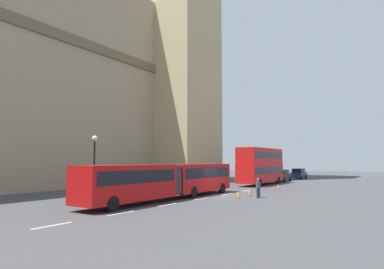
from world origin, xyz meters
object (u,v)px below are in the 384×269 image
object	(u,v)px
traffic_cone_east	(278,186)
pedestrian_near_cones	(258,187)
articulated_bus	(168,178)
double_decker_bus	(261,165)
traffic_cone_middle	(250,193)
sedan_trailing	(299,174)
traffic_cone_west	(238,195)
street_lamp	(94,163)
sedan_lead	(282,175)

from	to	relation	value
traffic_cone_east	pedestrian_near_cones	distance (m)	10.09
articulated_bus	double_decker_bus	size ratio (longest dim) A/B	1.63
articulated_bus	double_decker_bus	world-z (taller)	double_decker_bus
traffic_cone_middle	pedestrian_near_cones	size ratio (longest dim) A/B	0.34
double_decker_bus	sedan_trailing	bearing A→B (deg)	-0.52
articulated_bus	traffic_cone_west	world-z (taller)	articulated_bus
traffic_cone_east	street_lamp	bearing A→B (deg)	155.61
articulated_bus	traffic_cone_west	xyz separation A→B (m)	(4.27, -4.38, -1.46)
double_decker_bus	sedan_trailing	xyz separation A→B (m)	(17.46, -0.16, -1.80)
traffic_cone_east	sedan_lead	bearing A→B (deg)	16.90
sedan_lead	traffic_cone_middle	xyz separation A→B (m)	(-22.51, -4.48, -0.63)
sedan_trailing	traffic_cone_middle	world-z (taller)	sedan_trailing
double_decker_bus	street_lamp	xyz separation A→B (m)	(-24.37, 4.50, 0.35)
articulated_bus	sedan_trailing	world-z (taller)	articulated_bus
street_lamp	traffic_cone_middle	bearing A→B (deg)	-39.98
articulated_bus	traffic_cone_west	size ratio (longest dim) A/B	30.25
sedan_trailing	traffic_cone_east	xyz separation A→B (m)	(-22.70, -4.02, -0.63)
sedan_lead	traffic_cone_middle	size ratio (longest dim) A/B	7.59
traffic_cone_east	street_lamp	xyz separation A→B (m)	(-19.14, 8.68, 2.77)
traffic_cone_middle	street_lamp	world-z (taller)	street_lamp
sedan_lead	articulated_bus	bearing A→B (deg)	-179.84
street_lamp	traffic_cone_east	bearing A→B (deg)	-24.39
traffic_cone_middle	pedestrian_near_cones	bearing A→B (deg)	-134.97
articulated_bus	sedan_trailing	distance (m)	37.88
traffic_cone_middle	street_lamp	bearing A→B (deg)	140.02
pedestrian_near_cones	double_decker_bus	bearing A→B (deg)	20.97
pedestrian_near_cones	traffic_cone_middle	bearing A→B (deg)	45.03
street_lamp	sedan_trailing	bearing A→B (deg)	-6.36
articulated_bus	traffic_cone_middle	bearing A→B (deg)	-33.47
traffic_cone_middle	pedestrian_near_cones	distance (m)	2.10
sedan_lead	pedestrian_near_cones	world-z (taller)	sedan_lead
street_lamp	pedestrian_near_cones	size ratio (longest dim) A/B	3.12
double_decker_bus	pedestrian_near_cones	xyz separation A→B (m)	(-15.17, -5.81, -1.80)
sedan_lead	sedan_trailing	size ratio (longest dim) A/B	1.00
pedestrian_near_cones	articulated_bus	bearing A→B (deg)	132.03
sedan_lead	traffic_cone_west	world-z (taller)	sedan_lead
traffic_cone_west	traffic_cone_middle	xyz separation A→B (m)	(2.38, -0.02, 0.00)
pedestrian_near_cones	traffic_cone_east	bearing A→B (deg)	9.37
sedan_lead	traffic_cone_west	distance (m)	25.29
traffic_cone_west	pedestrian_near_cones	distance (m)	1.84
articulated_bus	traffic_cone_west	bearing A→B (deg)	-45.69
sedan_trailing	traffic_cone_west	size ratio (longest dim) A/B	7.59
articulated_bus	sedan_lead	bearing A→B (deg)	0.16
traffic_cone_west	street_lamp	size ratio (longest dim) A/B	0.11
traffic_cone_middle	traffic_cone_east	distance (m)	8.52
double_decker_bus	traffic_cone_middle	world-z (taller)	double_decker_bus
traffic_cone_west	traffic_cone_middle	world-z (taller)	same
double_decker_bus	traffic_cone_middle	bearing A→B (deg)	-162.26
sedan_lead	traffic_cone_west	bearing A→B (deg)	-169.85
street_lamp	pedestrian_near_cones	distance (m)	13.99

